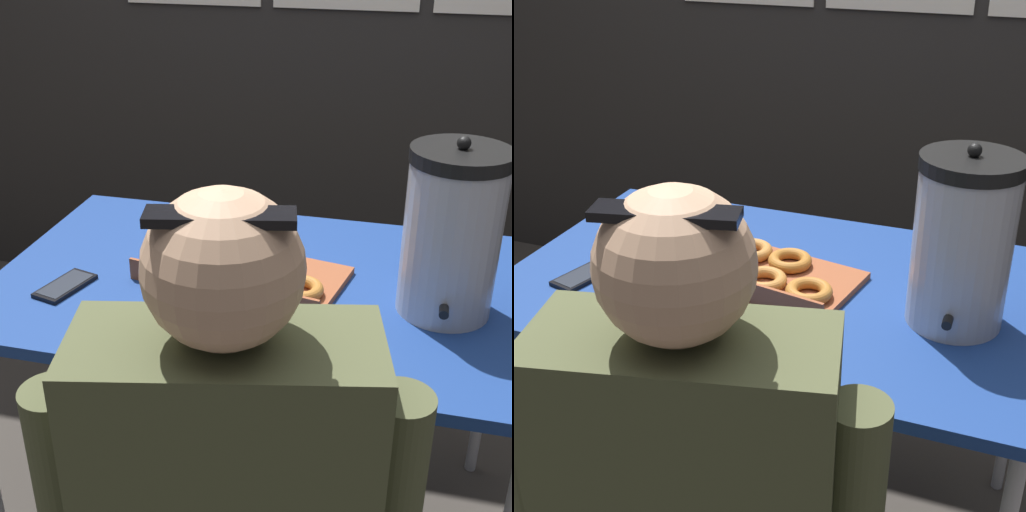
% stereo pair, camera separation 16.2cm
% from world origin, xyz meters
% --- Properties ---
extents(folding_table, '(1.23, 0.78, 0.76)m').
position_xyz_m(folding_table, '(0.00, 0.00, 0.70)').
color(folding_table, navy).
rests_on(folding_table, ground).
extents(donut_box, '(0.50, 0.32, 0.05)m').
position_xyz_m(donut_box, '(-0.06, 0.00, 0.78)').
color(donut_box, brown).
rests_on(donut_box, folding_table).
extents(coffee_urn, '(0.20, 0.23, 0.38)m').
position_xyz_m(coffee_urn, '(0.41, -0.03, 0.94)').
color(coffee_urn, '#B7B7BC').
rests_on(coffee_urn, folding_table).
extents(cell_phone, '(0.10, 0.16, 0.01)m').
position_xyz_m(cell_phone, '(-0.42, -0.15, 0.76)').
color(cell_phone, black).
rests_on(cell_phone, folding_table).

